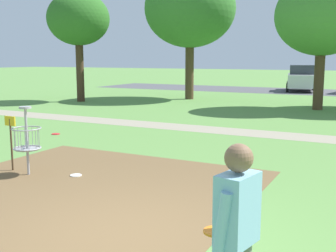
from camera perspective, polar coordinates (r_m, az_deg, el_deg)
The scene contains 12 objects.
ground_plane at distance 5.80m, azimuth -5.43°, elevation -14.71°, with size 160.00×160.00×0.00m, color #5B8942.
dirt_tee_pad at distance 7.91m, azimuth -11.06°, elevation -8.21°, with size 5.81×5.49×0.01m, color brown.
disc_golf_basket at distance 8.98m, azimuth -18.68°, elevation -1.51°, with size 0.98×0.58×1.39m.
player_throwing at distance 3.43m, azimuth 9.17°, elevation -14.60°, with size 0.43×0.49×1.71m.
frisbee_near_basket at distance 8.75m, azimuth -12.28°, elevation -6.50°, with size 0.23×0.23×0.02m, color white.
frisbee_by_tee at distance 13.56m, azimuth -14.87°, elevation -1.04°, with size 0.25×0.25×0.02m, color red.
frisbee_mid_grass at distance 8.12m, azimuth 10.22°, elevation -7.66°, with size 0.25×0.25×0.02m, color red.
tree_near_left at distance 20.51m, azimuth 20.07°, elevation 13.76°, with size 4.17×4.17×5.97m.
tree_mid_left at distance 23.48m, azimuth -11.97°, elevation 13.83°, with size 3.29×3.29×5.78m.
tree_mid_center at distance 24.44m, azimuth 2.98°, elevation 15.47°, with size 5.07×5.07×7.21m.
parked_car_leftmost at distance 31.59m, azimuth 17.49°, elevation 6.17°, with size 2.57×4.47×1.84m.
gravel_path at distance 13.41m, azimuth 14.35°, elevation -1.17°, with size 40.00×1.29×0.00m, color gray.
Camera 1 is at (2.88, -4.45, 2.34)m, focal length 45.31 mm.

